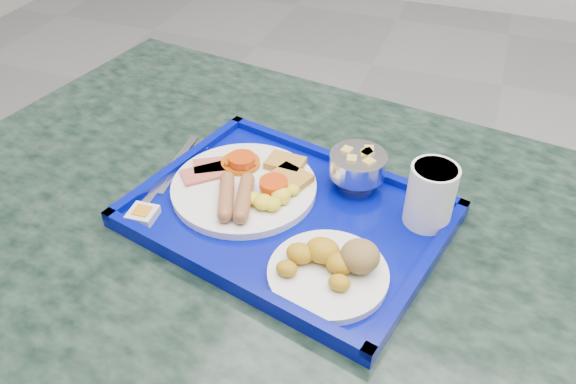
# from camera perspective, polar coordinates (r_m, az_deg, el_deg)

# --- Properties ---
(table) EXTENTS (1.40, 1.05, 0.80)m
(table) POSITION_cam_1_polar(r_m,az_deg,el_deg) (0.97, 0.87, -13.12)
(table) COLOR slate
(table) RESTS_ON floor
(tray) EXTENTS (0.50, 0.41, 0.03)m
(tray) POSITION_cam_1_polar(r_m,az_deg,el_deg) (0.83, -0.00, -2.45)
(tray) COLOR #020B88
(tray) RESTS_ON table
(main_plate) EXTENTS (0.22, 0.22, 0.03)m
(main_plate) POSITION_cam_1_polar(r_m,az_deg,el_deg) (0.86, -4.12, 0.67)
(main_plate) COLOR white
(main_plate) RESTS_ON tray
(bread_plate) EXTENTS (0.16, 0.16, 0.05)m
(bread_plate) POSITION_cam_1_polar(r_m,az_deg,el_deg) (0.73, 4.51, -7.52)
(bread_plate) COLOR white
(bread_plate) RESTS_ON tray
(fruit_bowl) EXTENTS (0.09, 0.09, 0.06)m
(fruit_bowl) POSITION_cam_1_polar(r_m,az_deg,el_deg) (0.86, 7.12, 2.73)
(fruit_bowl) COLOR silver
(fruit_bowl) RESTS_ON tray
(juice_cup) EXTENTS (0.07, 0.07, 0.09)m
(juice_cup) POSITION_cam_1_polar(r_m,az_deg,el_deg) (0.81, 14.32, -0.15)
(juice_cup) COLOR white
(juice_cup) RESTS_ON tray
(spoon) EXTENTS (0.04, 0.16, 0.01)m
(spoon) POSITION_cam_1_polar(r_m,az_deg,el_deg) (0.96, -9.40, 4.03)
(spoon) COLOR silver
(spoon) RESTS_ON tray
(knife) EXTENTS (0.03, 0.19, 0.00)m
(knife) POSITION_cam_1_polar(r_m,az_deg,el_deg) (0.93, -11.74, 2.35)
(knife) COLOR silver
(knife) RESTS_ON tray
(jam_packet) EXTENTS (0.04, 0.04, 0.02)m
(jam_packet) POSITION_cam_1_polar(r_m,az_deg,el_deg) (0.84, -14.54, -2.22)
(jam_packet) COLOR silver
(jam_packet) RESTS_ON tray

